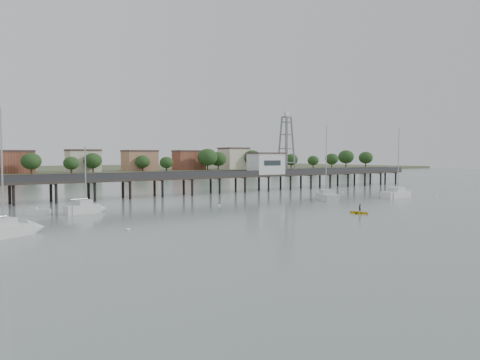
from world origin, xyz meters
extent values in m
plane|color=gray|center=(0.00, 0.00, 0.00)|extent=(500.00, 500.00, 0.00)
cube|color=#2D2823|center=(0.00, 60.00, 3.75)|extent=(150.00, 5.00, 0.50)
cube|color=#333335|center=(0.00, 57.60, 4.55)|extent=(150.00, 0.12, 1.10)
cube|color=#333335|center=(0.00, 62.40, 4.55)|extent=(150.00, 0.12, 1.10)
cylinder|color=black|center=(0.00, 58.10, 1.80)|extent=(0.50, 0.50, 4.40)
cylinder|color=black|center=(0.00, 61.90, 1.80)|extent=(0.50, 0.50, 4.40)
cylinder|color=black|center=(73.00, 58.10, 1.80)|extent=(0.50, 0.50, 4.40)
cylinder|color=black|center=(73.00, 61.90, 1.80)|extent=(0.50, 0.50, 4.40)
cube|color=silver|center=(25.00, 60.00, 6.50)|extent=(8.00, 5.00, 5.00)
cube|color=#4C3833|center=(25.00, 60.00, 9.15)|extent=(8.40, 5.40, 0.30)
cube|color=slate|center=(31.50, 60.00, 18.15)|extent=(1.80, 1.80, 0.30)
cube|color=silver|center=(31.50, 60.00, 18.90)|extent=(0.90, 0.90, 1.20)
cube|color=silver|center=(-38.14, 24.91, 0.48)|extent=(7.02, 5.03, 1.65)
cone|color=silver|center=(-34.41, 26.61, 0.48)|extent=(3.54, 3.45, 2.55)
cylinder|color=#A5A8AA|center=(-37.72, 25.10, 7.44)|extent=(0.18, 0.18, 12.28)
cube|color=silver|center=(-24.73, 40.41, 0.48)|extent=(4.88, 2.79, 1.65)
cone|color=silver|center=(-21.94, 41.07, 0.48)|extent=(2.27, 2.18, 1.78)
cube|color=silver|center=(-24.73, 40.41, 1.65)|extent=(2.31, 1.86, 0.75)
cylinder|color=#A5A8AA|center=(-24.42, 40.49, 5.60)|extent=(0.18, 0.18, 8.61)
cylinder|color=#A5A8AA|center=(-25.48, 40.24, 2.20)|extent=(2.63, 0.73, 0.12)
cube|color=silver|center=(19.69, 34.55, 0.48)|extent=(5.87, 7.42, 1.65)
cone|color=silver|center=(21.89, 38.33, 0.48)|extent=(3.82, 3.89, 2.72)
cube|color=silver|center=(19.69, 34.55, 1.65)|extent=(3.44, 3.78, 0.75)
cylinder|color=#A5A8AA|center=(19.94, 34.97, 7.86)|extent=(0.18, 0.18, 13.12)
cylinder|color=#A5A8AA|center=(19.11, 33.54, 2.20)|extent=(2.15, 3.59, 0.12)
cube|color=silver|center=(35.52, 30.28, 0.48)|extent=(7.23, 3.55, 1.65)
cone|color=silver|center=(39.83, 30.83, 0.48)|extent=(3.21, 3.04, 2.70)
cube|color=silver|center=(35.52, 30.28, 1.65)|extent=(3.33, 2.53, 0.75)
cylinder|color=#A5A8AA|center=(36.00, 30.34, 7.81)|extent=(0.18, 0.18, 13.01)
cylinder|color=#A5A8AA|center=(34.37, 30.14, 2.20)|extent=(4.03, 0.63, 0.12)
cube|color=silver|center=(-30.55, 42.97, 0.32)|extent=(3.53, 2.57, 0.90)
cube|color=silver|center=(-31.21, 43.27, 0.86)|extent=(1.43, 1.43, 0.54)
imported|color=yellow|center=(8.44, 16.87, 0.00)|extent=(2.08, 1.08, 2.80)
imported|color=black|center=(8.44, 16.87, 0.00)|extent=(0.60, 1.27, 0.29)
ellipsoid|color=#F8F0C1|center=(35.76, 45.27, 0.08)|extent=(0.56, 0.56, 0.39)
ellipsoid|color=#F8F0C1|center=(-2.92, 37.57, 0.08)|extent=(0.56, 0.56, 0.39)
ellipsoid|color=#F8F0C1|center=(40.74, 24.91, 0.08)|extent=(0.56, 0.56, 0.39)
ellipsoid|color=#F8F0C1|center=(-25.37, 21.90, 0.08)|extent=(0.56, 0.56, 0.39)
cube|color=#475133|center=(0.00, 245.00, 0.50)|extent=(500.00, 170.00, 1.40)
cube|color=brown|center=(-10.00, 183.00, 5.70)|extent=(13.00, 10.50, 9.00)
cube|color=brown|center=(18.00, 183.00, 5.70)|extent=(13.00, 10.50, 9.00)
cube|color=brown|center=(45.00, 183.00, 5.70)|extent=(13.00, 10.50, 9.00)
cube|color=brown|center=(72.00, 183.00, 5.70)|extent=(13.00, 10.50, 9.00)
cube|color=brown|center=(100.00, 183.00, 5.70)|extent=(13.00, 10.50, 9.00)
ellipsoid|color=#1C3C18|center=(0.00, 171.00, 6.00)|extent=(8.00, 8.00, 6.80)
ellipsoid|color=#1C3C18|center=(120.00, 171.00, 6.00)|extent=(8.00, 8.00, 6.80)
camera|label=1|loc=(-45.54, -28.88, 8.55)|focal=35.00mm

